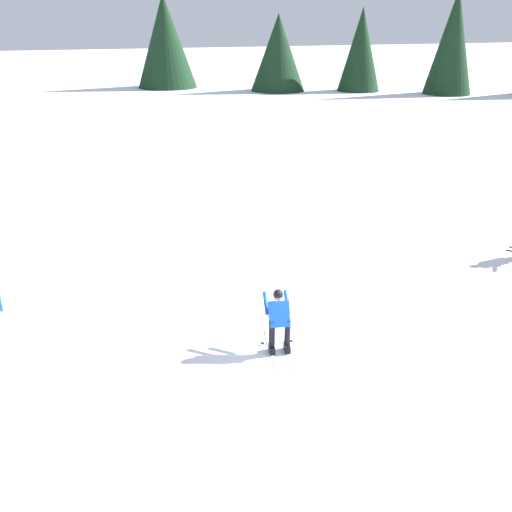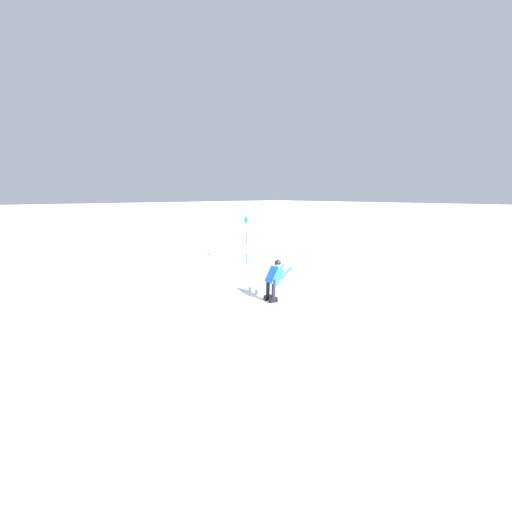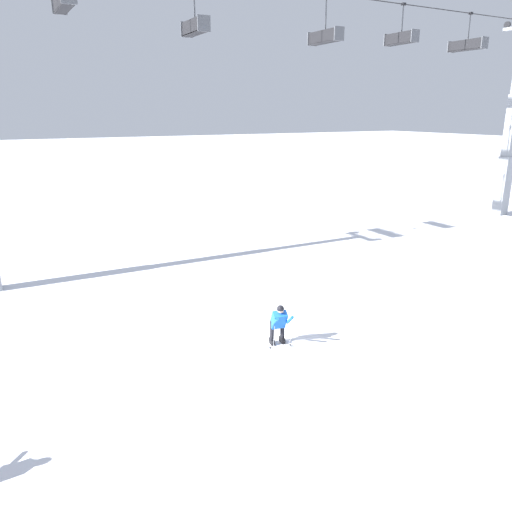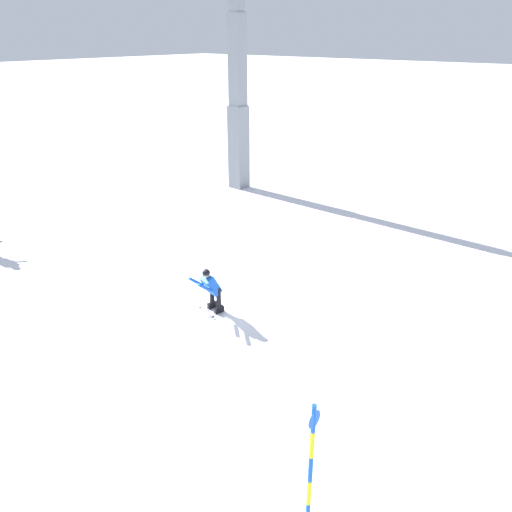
{
  "view_description": "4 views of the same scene",
  "coord_description": "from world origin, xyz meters",
  "px_view_note": "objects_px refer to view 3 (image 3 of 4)",
  "views": [
    {
      "loc": [
        4.88,
        9.17,
        6.57
      ],
      "look_at": [
        2.09,
        1.18,
        2.9
      ],
      "focal_mm": 38.58,
      "sensor_mm": 36.0,
      "label": 1
    },
    {
      "loc": [
        -7.13,
        8.01,
        3.47
      ],
      "look_at": [
        0.76,
        0.85,
        1.66
      ],
      "focal_mm": 25.83,
      "sensor_mm": 36.0,
      "label": 2
    },
    {
      "loc": [
        -6.07,
        -11.84,
        6.84
      ],
      "look_at": [
        1.32,
        1.62,
        2.33
      ],
      "focal_mm": 34.58,
      "sensor_mm": 36.0,
      "label": 3
    },
    {
      "loc": [
        9.69,
        -8.69,
        7.12
      ],
      "look_at": [
        1.59,
        1.08,
        1.39
      ],
      "focal_mm": 34.88,
      "sensor_mm": 36.0,
      "label": 4
    }
  ],
  "objects_px": {
    "chairlift_seat_fourth": "(400,38)",
    "chairlift_seat_farthest": "(466,45)",
    "chairlift_seat_middle": "(324,36)",
    "chairlift_seat_second": "(194,26)",
    "lift_tower_far": "(510,137)",
    "skier_carving_main": "(279,322)",
    "chairlift_seat_nearest": "(62,1)"
  },
  "relations": [
    {
      "from": "chairlift_seat_second",
      "to": "lift_tower_far",
      "type": "bearing_deg",
      "value": 0.0
    },
    {
      "from": "chairlift_seat_middle",
      "to": "chairlift_seat_second",
      "type": "bearing_deg",
      "value": -180.0
    },
    {
      "from": "chairlift_seat_nearest",
      "to": "skier_carving_main",
      "type": "bearing_deg",
      "value": -68.86
    },
    {
      "from": "chairlift_seat_farthest",
      "to": "chairlift_seat_fourth",
      "type": "bearing_deg",
      "value": -180.0
    },
    {
      "from": "lift_tower_far",
      "to": "chairlift_seat_second",
      "type": "bearing_deg",
      "value": -180.0
    },
    {
      "from": "chairlift_seat_second",
      "to": "chairlift_seat_fourth",
      "type": "height_order",
      "value": "same"
    },
    {
      "from": "lift_tower_far",
      "to": "chairlift_seat_second",
      "type": "xyz_separation_m",
      "value": [
        -22.25,
        -0.0,
        5.13
      ]
    },
    {
      "from": "chairlift_seat_nearest",
      "to": "chairlift_seat_farthest",
      "type": "bearing_deg",
      "value": 0.0
    },
    {
      "from": "lift_tower_far",
      "to": "chairlift_seat_farthest",
      "type": "bearing_deg",
      "value": 180.0
    },
    {
      "from": "skier_carving_main",
      "to": "chairlift_seat_middle",
      "type": "distance_m",
      "value": 15.99
    },
    {
      "from": "skier_carving_main",
      "to": "chairlift_seat_nearest",
      "type": "height_order",
      "value": "chairlift_seat_nearest"
    },
    {
      "from": "chairlift_seat_middle",
      "to": "chairlift_seat_farthest",
      "type": "distance_m",
      "value": 10.23
    },
    {
      "from": "skier_carving_main",
      "to": "chairlift_seat_nearest",
      "type": "bearing_deg",
      "value": 111.14
    },
    {
      "from": "chairlift_seat_middle",
      "to": "lift_tower_far",
      "type": "bearing_deg",
      "value": 0.0
    },
    {
      "from": "chairlift_seat_fourth",
      "to": "skier_carving_main",
      "type": "bearing_deg",
      "value": -143.98
    },
    {
      "from": "skier_carving_main",
      "to": "chairlift_seat_farthest",
      "type": "relative_size",
      "value": 0.7
    },
    {
      "from": "chairlift_seat_second",
      "to": "skier_carving_main",
      "type": "bearing_deg",
      "value": -98.82
    },
    {
      "from": "chairlift_seat_second",
      "to": "chairlift_seat_fourth",
      "type": "bearing_deg",
      "value": 0.0
    },
    {
      "from": "chairlift_seat_middle",
      "to": "chairlift_seat_fourth",
      "type": "height_order",
      "value": "same"
    },
    {
      "from": "lift_tower_far",
      "to": "chairlift_seat_fourth",
      "type": "xyz_separation_m",
      "value": [
        -10.42,
        -0.0,
        5.4
      ]
    },
    {
      "from": "chairlift_seat_nearest",
      "to": "lift_tower_far",
      "type": "bearing_deg",
      "value": 0.0
    },
    {
      "from": "chairlift_seat_fourth",
      "to": "chairlift_seat_farthest",
      "type": "height_order",
      "value": "same"
    },
    {
      "from": "chairlift_seat_middle",
      "to": "chairlift_seat_farthest",
      "type": "relative_size",
      "value": 0.95
    },
    {
      "from": "chairlift_seat_middle",
      "to": "skier_carving_main",
      "type": "bearing_deg",
      "value": -130.67
    },
    {
      "from": "lift_tower_far",
      "to": "skier_carving_main",
      "type": "bearing_deg",
      "value": -157.8
    },
    {
      "from": "skier_carving_main",
      "to": "chairlift_seat_fourth",
      "type": "bearing_deg",
      "value": 36.02
    },
    {
      "from": "chairlift_seat_farthest",
      "to": "lift_tower_far",
      "type": "bearing_deg",
      "value": -0.0
    },
    {
      "from": "lift_tower_far",
      "to": "chairlift_seat_nearest",
      "type": "bearing_deg",
      "value": 180.0
    },
    {
      "from": "chairlift_seat_middle",
      "to": "chairlift_seat_fourth",
      "type": "bearing_deg",
      "value": -0.0
    },
    {
      "from": "chairlift_seat_fourth",
      "to": "lift_tower_far",
      "type": "bearing_deg",
      "value": 0.0
    },
    {
      "from": "lift_tower_far",
      "to": "chairlift_seat_middle",
      "type": "distance_m",
      "value": 16.27
    },
    {
      "from": "chairlift_seat_second",
      "to": "chairlift_seat_fourth",
      "type": "distance_m",
      "value": 11.83
    }
  ]
}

